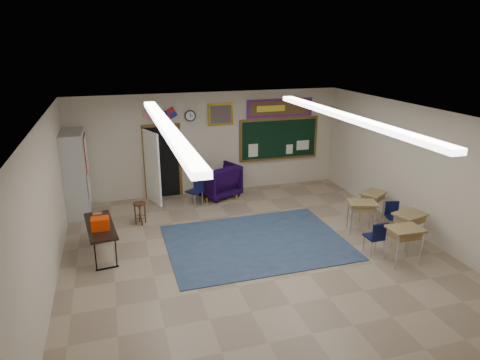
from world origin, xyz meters
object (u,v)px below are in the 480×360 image
object	(u,v)px
student_desk_front_right	(372,205)
student_desk_front_left	(361,215)
wingback_armchair	(218,180)
wooden_stool	(140,213)
folding_table	(102,238)

from	to	relation	value
student_desk_front_right	student_desk_front_left	bearing A→B (deg)	-171.84
wingback_armchair	wooden_stool	distance (m)	2.75
student_desk_front_left	folding_table	distance (m)	5.96
student_desk_front_left	wingback_armchair	bearing A→B (deg)	145.79
student_desk_front_left	student_desk_front_right	bearing A→B (deg)	57.89
folding_table	wooden_stool	xyz separation A→B (m)	(0.91, 1.38, -0.08)
student_desk_front_right	wooden_stool	bearing A→B (deg)	133.78
student_desk_front_right	wingback_armchair	bearing A→B (deg)	107.51
student_desk_front_right	folding_table	size ratio (longest dim) A/B	0.47
student_desk_front_left	wooden_stool	world-z (taller)	student_desk_front_left
folding_table	wooden_stool	size ratio (longest dim) A/B	3.01
wingback_armchair	wooden_stool	world-z (taller)	wingback_armchair
wingback_armchair	wooden_stool	size ratio (longest dim) A/B	1.92
folding_table	wooden_stool	world-z (taller)	folding_table
student_desk_front_right	wooden_stool	world-z (taller)	student_desk_front_right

